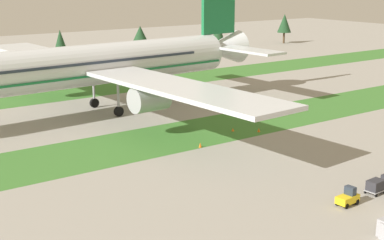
% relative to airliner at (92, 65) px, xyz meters
% --- Properties ---
extents(grass_strip_near, '(320.00, 13.93, 0.01)m').
position_rel_airliner_xyz_m(grass_strip_near, '(5.60, -20.07, -8.67)').
color(grass_strip_near, '#3D752D').
rests_on(grass_strip_near, ground).
extents(grass_strip_far, '(320.00, 13.93, 0.01)m').
position_rel_airliner_xyz_m(grass_strip_far, '(5.60, 19.80, -8.67)').
color(grass_strip_far, '#3D752D').
rests_on(grass_strip_far, ground).
extents(airliner, '(69.04, 84.94, 24.19)m').
position_rel_airliner_xyz_m(airliner, '(0.00, 0.00, 0.00)').
color(airliner, silver).
rests_on(airliner, ground).
extents(baggage_tug, '(2.67, 1.46, 1.97)m').
position_rel_airliner_xyz_m(baggage_tug, '(4.20, -51.98, -7.86)').
color(baggage_tug, yellow).
rests_on(baggage_tug, ground).
extents(cargo_dolly_lead, '(2.29, 1.63, 1.55)m').
position_rel_airliner_xyz_m(cargo_dolly_lead, '(9.22, -51.67, -7.75)').
color(cargo_dolly_lead, '#A3A3A8').
rests_on(cargo_dolly_lead, ground).
extents(ground_crew_marshaller, '(0.45, 0.40, 1.74)m').
position_rel_airliner_xyz_m(ground_crew_marshaller, '(5.34, -51.65, -7.73)').
color(ground_crew_marshaller, black).
rests_on(ground_crew_marshaller, ground).
extents(taxiway_marker_0, '(0.44, 0.44, 0.64)m').
position_rel_airliner_xyz_m(taxiway_marker_0, '(15.60, -25.49, -8.35)').
color(taxiway_marker_0, orange).
rests_on(taxiway_marker_0, ground).
extents(taxiway_marker_1, '(0.44, 0.44, 0.48)m').
position_rel_airliner_xyz_m(taxiway_marker_1, '(12.62, -22.80, -8.43)').
color(taxiway_marker_1, orange).
rests_on(taxiway_marker_1, ground).
extents(taxiway_marker_2, '(0.44, 0.44, 0.67)m').
position_rel_airliner_xyz_m(taxiway_marker_2, '(3.48, -26.68, -8.34)').
color(taxiway_marker_2, orange).
rests_on(taxiway_marker_2, ground).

